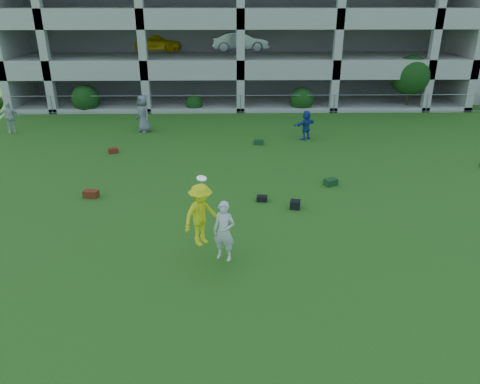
{
  "coord_description": "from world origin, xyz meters",
  "views": [
    {
      "loc": [
        -0.59,
        -10.61,
        7.29
      ],
      "look_at": [
        -0.34,
        3.0,
        1.4
      ],
      "focal_mm": 35.0,
      "sensor_mm": 36.0,
      "label": 1
    }
  ],
  "objects_px": {
    "bystander_d": "(306,125)",
    "crate_d": "(295,204)",
    "frisbee_contest": "(206,219)",
    "parking_garage": "(238,8)",
    "bystander_b": "(9,117)",
    "bystander_c": "(143,114)"
  },
  "relations": [
    {
      "from": "bystander_b",
      "to": "bystander_c",
      "type": "distance_m",
      "value": 7.32
    },
    {
      "from": "bystander_b",
      "to": "crate_d",
      "type": "height_order",
      "value": "bystander_b"
    },
    {
      "from": "bystander_c",
      "to": "parking_garage",
      "type": "distance_m",
      "value": 14.82
    },
    {
      "from": "frisbee_contest",
      "to": "parking_garage",
      "type": "height_order",
      "value": "parking_garage"
    },
    {
      "from": "bystander_c",
      "to": "crate_d",
      "type": "bearing_deg",
      "value": -10.25
    },
    {
      "from": "bystander_d",
      "to": "bystander_b",
      "type": "bearing_deg",
      "value": -41.13
    },
    {
      "from": "frisbee_contest",
      "to": "parking_garage",
      "type": "distance_m",
      "value": 26.91
    },
    {
      "from": "bystander_b",
      "to": "bystander_d",
      "type": "xyz_separation_m",
      "value": [
        16.11,
        -1.51,
        -0.11
      ]
    },
    {
      "from": "bystander_b",
      "to": "bystander_c",
      "type": "height_order",
      "value": "bystander_c"
    },
    {
      "from": "bystander_c",
      "to": "frisbee_contest",
      "type": "xyz_separation_m",
      "value": [
        4.15,
        -13.63,
        0.34
      ]
    },
    {
      "from": "bystander_b",
      "to": "bystander_d",
      "type": "distance_m",
      "value": 16.18
    },
    {
      "from": "bystander_b",
      "to": "parking_garage",
      "type": "distance_m",
      "value": 18.9
    },
    {
      "from": "bystander_c",
      "to": "crate_d",
      "type": "relative_size",
      "value": 5.79
    },
    {
      "from": "bystander_c",
      "to": "bystander_b",
      "type": "bearing_deg",
      "value": -134.56
    },
    {
      "from": "bystander_c",
      "to": "parking_garage",
      "type": "xyz_separation_m",
      "value": [
        5.46,
        12.83,
        5.0
      ]
    },
    {
      "from": "bystander_b",
      "to": "bystander_c",
      "type": "xyz_separation_m",
      "value": [
        7.31,
        0.11,
        0.14
      ]
    },
    {
      "from": "bystander_d",
      "to": "crate_d",
      "type": "relative_size",
      "value": 4.42
    },
    {
      "from": "parking_garage",
      "to": "frisbee_contest",
      "type": "bearing_deg",
      "value": -92.83
    },
    {
      "from": "bystander_d",
      "to": "parking_garage",
      "type": "distance_m",
      "value": 15.73
    },
    {
      "from": "bystander_c",
      "to": "parking_garage",
      "type": "relative_size",
      "value": 0.07
    },
    {
      "from": "bystander_d",
      "to": "crate_d",
      "type": "height_order",
      "value": "bystander_d"
    },
    {
      "from": "bystander_c",
      "to": "frisbee_contest",
      "type": "distance_m",
      "value": 14.25
    }
  ]
}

